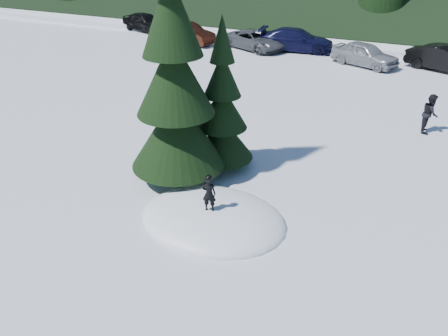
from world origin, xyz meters
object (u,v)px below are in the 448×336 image
at_px(adult_0, 430,113).
at_px(car_3, 297,40).
at_px(car_4, 365,54).
at_px(child_skier, 209,194).
at_px(spruce_tall, 175,86).
at_px(spruce_short, 222,112).
at_px(car_5, 445,59).
at_px(car_0, 145,22).
at_px(car_1, 188,33).
at_px(car_2, 255,40).

relative_size(adult_0, car_3, 0.32).
xyz_separation_m(car_3, car_4, (5.02, -1.95, -0.04)).
bearing_deg(car_4, child_skier, -161.60).
height_order(spruce_tall, child_skier, spruce_tall).
bearing_deg(child_skier, car_3, -95.82).
xyz_separation_m(spruce_short, adult_0, (6.63, 6.50, -1.26)).
bearing_deg(car_5, spruce_tall, 177.21).
bearing_deg(car_3, spruce_tall, 177.41).
relative_size(spruce_tall, spruce_short, 1.60).
xyz_separation_m(car_0, car_1, (5.43, -2.38, -0.03)).
bearing_deg(car_5, car_0, 105.51).
bearing_deg(car_0, adult_0, -102.14).
height_order(child_skier, car_2, child_skier).
bearing_deg(adult_0, spruce_short, 129.76).
distance_m(spruce_short, adult_0, 9.37).
bearing_deg(child_skier, spruce_tall, -58.41).
xyz_separation_m(car_0, car_3, (13.61, -1.18, 0.00)).
height_order(spruce_tall, car_3, spruce_tall).
height_order(adult_0, car_3, adult_0).
bearing_deg(car_2, car_4, -73.28).
relative_size(child_skier, car_2, 0.23).
relative_size(spruce_tall, child_skier, 7.88).
distance_m(spruce_short, car_4, 16.22).
bearing_deg(adult_0, car_2, 44.18).
height_order(car_1, car_4, car_1).
bearing_deg(car_1, car_4, -80.35).
distance_m(car_1, car_3, 8.26).
relative_size(spruce_short, car_3, 1.01).
bearing_deg(car_4, car_5, -57.28).
height_order(spruce_tall, car_2, spruce_tall).
height_order(spruce_tall, adult_0, spruce_tall).
height_order(child_skier, car_0, child_skier).
distance_m(car_0, car_1, 5.93).
bearing_deg(car_3, child_skier, -177.28).
xyz_separation_m(car_2, car_4, (7.90, -1.09, 0.07)).
xyz_separation_m(adult_0, car_2, (-12.09, 10.56, -0.17)).
bearing_deg(spruce_tall, adult_0, 45.99).
bearing_deg(spruce_short, adult_0, 44.43).
relative_size(car_2, car_4, 1.11).
xyz_separation_m(car_0, car_2, (10.73, -2.04, -0.10)).
xyz_separation_m(car_2, car_3, (2.88, 0.85, 0.10)).
distance_m(spruce_tall, adult_0, 11.26).
distance_m(car_0, car_2, 10.92).
xyz_separation_m(spruce_short, car_0, (-16.18, 19.10, -1.34)).
relative_size(car_1, car_5, 0.99).
height_order(car_0, car_2, car_0).
height_order(car_1, car_3, car_3).
bearing_deg(car_4, spruce_tall, -169.06).
relative_size(car_0, car_1, 1.00).
relative_size(child_skier, car_5, 0.24).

